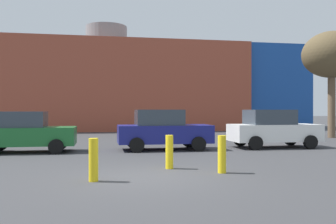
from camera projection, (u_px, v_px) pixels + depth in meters
ground_plane at (147, 177)px, 10.01m from camera, size 200.00×200.00×0.00m
building_backdrop at (107, 87)px, 36.09m from camera, size 38.46×10.77×10.05m
parked_car_1 at (25, 132)px, 15.93m from camera, size 4.09×2.01×1.77m
parked_car_2 at (163, 130)px, 17.01m from camera, size 4.28×2.10×1.86m
parked_car_3 at (273, 129)px, 17.99m from camera, size 4.28×2.10×1.85m
bare_tree_0 at (332, 56)px, 24.48m from camera, size 3.86×3.86×7.09m
bollard_yellow_0 at (169, 152)px, 11.47m from camera, size 0.24×0.24×1.05m
bollard_yellow_1 at (222, 154)px, 10.68m from camera, size 0.24×0.24×1.09m
bollard_yellow_2 at (93, 160)px, 9.41m from camera, size 0.24×0.24×1.10m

